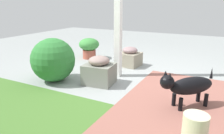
{
  "coord_description": "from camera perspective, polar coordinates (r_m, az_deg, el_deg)",
  "views": [
    {
      "loc": [
        -1.21,
        3.22,
        1.26
      ],
      "look_at": [
        0.34,
        0.27,
        0.26
      ],
      "focal_mm": 34.41,
      "sensor_mm": 36.0,
      "label": 1
    }
  ],
  "objects": [
    {
      "name": "ground_plane",
      "position": [
        3.67,
        6.71,
        -3.5
      ],
      "size": [
        12.0,
        12.0,
        0.0
      ],
      "primitive_type": "plane",
      "color": "gray"
    },
    {
      "name": "stone_planter_nearest",
      "position": [
        4.44,
        4.77,
        2.61
      ],
      "size": [
        0.44,
        0.44,
        0.4
      ],
      "color": "gray",
      "rests_on": "ground"
    },
    {
      "name": "round_shrub",
      "position": [
        3.65,
        -15.39,
        1.82
      ],
      "size": [
        0.72,
        0.72,
        0.72
      ],
      "primitive_type": "sphere",
      "color": "#2F7734",
      "rests_on": "ground"
    },
    {
      "name": "stone_planter_mid",
      "position": [
        3.44,
        -3.43,
        -1.09
      ],
      "size": [
        0.51,
        0.46,
        0.46
      ],
      "color": "gray",
      "rests_on": "ground"
    },
    {
      "name": "terracotta_pot_broad",
      "position": [
        5.04,
        -6.11,
        5.44
      ],
      "size": [
        0.47,
        0.47,
        0.48
      ],
      "color": "#A34C3D",
      "rests_on": "ground"
    },
    {
      "name": "dog",
      "position": [
        2.77,
        19.51,
        -4.73
      ],
      "size": [
        0.61,
        0.62,
        0.51
      ],
      "color": "black",
      "rests_on": "ground"
    },
    {
      "name": "ceramic_urn",
      "position": [
        2.1,
        21.07,
        -15.88
      ],
      "size": [
        0.22,
        0.22,
        0.34
      ],
      "primitive_type": "cylinder",
      "color": "beige",
      "rests_on": "ground"
    },
    {
      "name": "porch_pillar",
      "position": [
        3.65,
        1.7,
        15.99
      ],
      "size": [
        0.11,
        0.11,
        2.43
      ],
      "primitive_type": "cube",
      "color": "white",
      "rests_on": "ground"
    },
    {
      "name": "brick_path",
      "position": [
        2.91,
        20.89,
        -9.99
      ],
      "size": [
        1.8,
        2.4,
        0.02
      ],
      "primitive_type": "cube",
      "color": "#92594D",
      "rests_on": "ground"
    }
  ]
}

